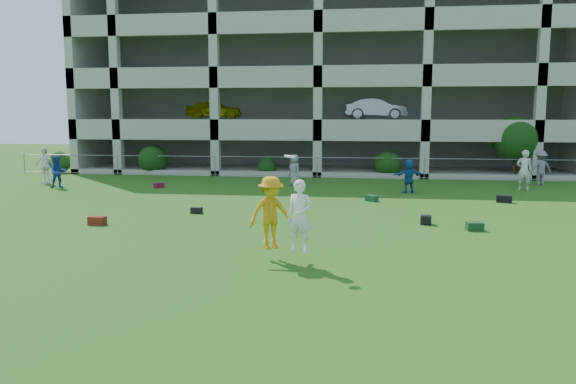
# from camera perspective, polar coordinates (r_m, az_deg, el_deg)

# --- Properties ---
(ground) EXTENTS (100.00, 100.00, 0.00)m
(ground) POSITION_cam_1_polar(r_m,az_deg,el_deg) (13.61, -3.56, -7.57)
(ground) COLOR #235114
(ground) RESTS_ON ground
(bystander_a) EXTENTS (0.98, 0.94, 1.60)m
(bystander_a) POSITION_cam_1_polar(r_m,az_deg,el_deg) (29.80, -22.33, 1.92)
(bystander_a) COLOR #203995
(bystander_a) RESTS_ON ground
(bystander_b) EXTENTS (1.19, 0.70, 1.91)m
(bystander_b) POSITION_cam_1_polar(r_m,az_deg,el_deg) (31.90, -23.48, 2.49)
(bystander_b) COLOR white
(bystander_b) RESTS_ON ground
(bystander_c) EXTENTS (0.88, 0.93, 1.60)m
(bystander_c) POSITION_cam_1_polar(r_m,az_deg,el_deg) (28.38, 0.69, 2.23)
(bystander_c) COLOR gray
(bystander_c) RESTS_ON ground
(bystander_d) EXTENTS (1.51, 1.05, 1.57)m
(bystander_d) POSITION_cam_1_polar(r_m,az_deg,el_deg) (26.46, 12.16, 1.60)
(bystander_d) COLOR #1E4C8B
(bystander_d) RESTS_ON ground
(bystander_e) EXTENTS (0.77, 0.57, 1.93)m
(bystander_e) POSITION_cam_1_polar(r_m,az_deg,el_deg) (28.93, 22.86, 2.05)
(bystander_e) COLOR silver
(bystander_e) RESTS_ON ground
(bystander_f) EXTENTS (1.23, 0.83, 1.77)m
(bystander_f) POSITION_cam_1_polar(r_m,az_deg,el_deg) (31.42, 24.29, 2.25)
(bystander_f) COLOR slate
(bystander_f) RESTS_ON ground
(bag_red_a) EXTENTS (0.57, 0.34, 0.28)m
(bag_red_a) POSITION_cam_1_polar(r_m,az_deg,el_deg) (19.54, -18.81, -2.78)
(bag_red_a) COLOR #5A1F0F
(bag_red_a) RESTS_ON ground
(bag_black_b) EXTENTS (0.42, 0.29, 0.22)m
(bag_black_b) POSITION_cam_1_polar(r_m,az_deg,el_deg) (20.90, -9.28, -1.85)
(bag_black_b) COLOR black
(bag_black_b) RESTS_ON ground
(bag_green_c) EXTENTS (0.54, 0.40, 0.26)m
(bag_green_c) POSITION_cam_1_polar(r_m,az_deg,el_deg) (18.58, 18.43, -3.33)
(bag_green_c) COLOR #14381D
(bag_green_c) RESTS_ON ground
(crate_d) EXTENTS (0.39, 0.39, 0.30)m
(crate_d) POSITION_cam_1_polar(r_m,az_deg,el_deg) (19.14, 13.83, -2.77)
(crate_d) COLOR black
(crate_d) RESTS_ON ground
(bag_black_e) EXTENTS (0.66, 0.46, 0.30)m
(bag_black_e) POSITION_cam_1_polar(r_m,az_deg,el_deg) (24.79, 21.11, -0.65)
(bag_black_e) COLOR black
(bag_black_e) RESTS_ON ground
(bag_red_f) EXTENTS (0.50, 0.53, 0.24)m
(bag_red_f) POSITION_cam_1_polar(r_m,az_deg,el_deg) (28.38, -13.00, 0.65)
(bag_red_f) COLOR #5C0F19
(bag_red_f) RESTS_ON ground
(bag_green_g) EXTENTS (0.58, 0.55, 0.25)m
(bag_green_g) POSITION_cam_1_polar(r_m,az_deg,el_deg) (23.72, 8.49, -0.63)
(bag_green_g) COLOR #14381B
(bag_green_g) RESTS_ON ground
(frisbee_contest) EXTENTS (1.79, 1.26, 2.38)m
(frisbee_contest) POSITION_cam_1_polar(r_m,az_deg,el_deg) (13.81, -1.04, -2.19)
(frisbee_contest) COLOR orange
(frisbee_contest) RESTS_ON ground
(parking_garage) EXTENTS (30.00, 14.00, 12.00)m
(parking_garage) POSITION_cam_1_polar(r_m,az_deg,el_deg) (40.71, 4.02, 11.31)
(parking_garage) COLOR #9E998C
(parking_garage) RESTS_ON ground
(fence) EXTENTS (36.06, 0.06, 1.20)m
(fence) POSITION_cam_1_polar(r_m,az_deg,el_deg) (32.10, 2.97, 2.56)
(fence) COLOR gray
(fence) RESTS_ON ground
(shrub_row) EXTENTS (34.38, 2.52, 3.50)m
(shrub_row) POSITION_cam_1_polar(r_m,az_deg,el_deg) (32.69, 11.15, 4.10)
(shrub_row) COLOR #163D11
(shrub_row) RESTS_ON ground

